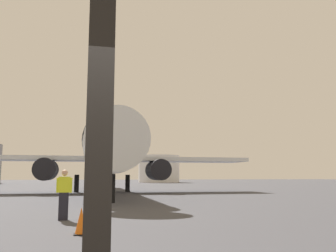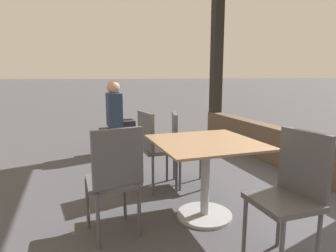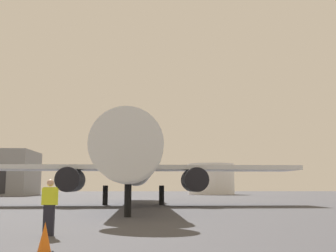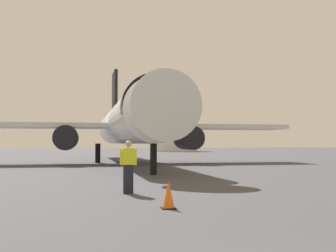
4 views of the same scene
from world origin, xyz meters
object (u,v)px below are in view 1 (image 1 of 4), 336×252
(traffic_cone, at_px, (81,222))
(fuel_storage_tank, at_px, (159,169))
(airplane, at_px, (104,156))
(ground_crew_worker, at_px, (64,194))

(traffic_cone, bearing_deg, fuel_storage_tank, 77.40)
(airplane, distance_m, fuel_storage_tank, 53.09)
(airplane, height_order, traffic_cone, airplane)
(ground_crew_worker, relative_size, fuel_storage_tank, 0.18)
(fuel_storage_tank, bearing_deg, airplane, -106.63)
(airplane, relative_size, traffic_cone, 47.14)
(ground_crew_worker, distance_m, traffic_cone, 3.45)
(airplane, height_order, fuel_storage_tank, airplane)
(airplane, xyz_separation_m, fuel_storage_tank, (15.19, 50.87, -0.17))
(airplane, relative_size, ground_crew_worker, 19.06)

